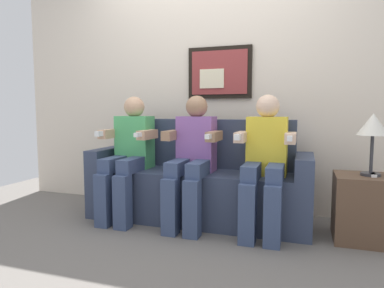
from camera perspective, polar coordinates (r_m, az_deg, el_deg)
name	(u,v)px	position (r m, az deg, el deg)	size (l,w,h in m)	color
ground_plane	(186,231)	(2.86, -0.98, -14.37)	(5.66, 5.66, 0.00)	#66605B
back_wall_assembly	(212,78)	(3.44, 3.33, 10.98)	(4.35, 0.10, 2.60)	beige
couch	(198,185)	(3.07, 1.04, -6.91)	(1.95, 0.58, 0.90)	#333D56
person_on_left	(129,152)	(3.11, -10.64, -1.37)	(0.46, 0.56, 1.11)	#4CB266
person_in_middle	(192,155)	(2.87, 0.07, -1.87)	(0.46, 0.56, 1.11)	#8C59A5
person_on_right	(265,158)	(2.74, 12.22, -2.33)	(0.46, 0.56, 1.11)	yellow
side_table_right	(362,208)	(2.89, 26.75, -9.61)	(0.40, 0.40, 0.50)	brown
table_lamp	(373,127)	(2.81, 28.19, 2.50)	(0.22, 0.22, 0.46)	#333338
spare_remote_on_table	(373,175)	(2.83, 28.16, -4.58)	(0.04, 0.13, 0.02)	white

